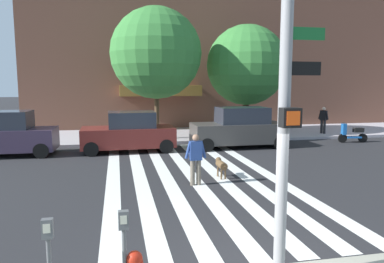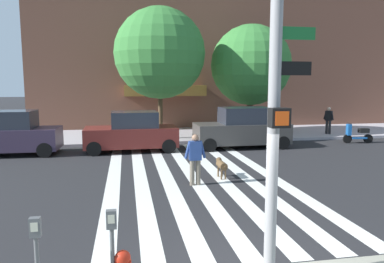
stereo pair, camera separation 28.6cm
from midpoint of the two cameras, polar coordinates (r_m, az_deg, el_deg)
ground_plane at (r=12.84m, az=0.18°, el=-7.01°), size 160.00×160.00×0.00m
sidewalk_far at (r=22.29m, az=-4.38°, el=-0.58°), size 80.00×6.00×0.15m
crosswalk_stripes at (r=12.86m, az=0.65°, el=-6.97°), size 5.85×12.86×0.01m
traffic_light_pole at (r=5.45m, az=14.71°, el=10.34°), size 0.74×0.46×5.80m
parking_meter_second_along at (r=5.37m, az=-21.72°, el=-17.25°), size 0.14×0.11×1.36m
parking_meter_third_along at (r=5.36m, az=-10.85°, el=-16.88°), size 0.14×0.11×1.36m
parked_car_near_curb at (r=18.32m, az=-26.91°, el=-0.43°), size 4.86×2.00×2.01m
parked_car_behind_first at (r=17.56m, az=-8.92°, el=-0.15°), size 4.37×2.10×1.90m
parked_car_third_in_line at (r=18.51m, az=8.33°, el=0.47°), size 4.67×2.01×2.03m
parked_scooter at (r=21.71m, az=24.92°, el=-0.41°), size 1.63×0.54×1.11m
street_tree_nearest at (r=20.25m, az=-4.67°, el=12.12°), size 4.95×4.95×7.17m
street_tree_middle at (r=22.47m, az=9.58°, el=10.21°), size 4.81×4.81×6.57m
pedestrian_dog_walker at (r=11.54m, az=1.21°, el=-3.96°), size 0.70×0.25×1.64m
dog_on_leash at (r=12.60m, az=5.28°, el=-5.25°), size 0.27×0.99×0.65m
pedestrian_bystander at (r=23.72m, az=20.95°, el=1.87°), size 0.40×0.67×1.64m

